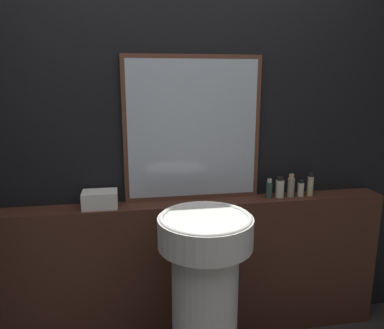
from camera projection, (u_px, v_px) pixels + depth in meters
wall_back at (181, 138)px, 2.23m from camera, size 8.00×0.06×2.50m
vanity_counter at (185, 271)px, 2.30m from camera, size 2.48×0.17×0.89m
pedestal_sink at (205, 296)px, 1.85m from camera, size 0.45×0.45×0.97m
mirror at (193, 129)px, 2.18m from camera, size 0.81×0.03×0.84m
towel_stack at (100, 199)px, 2.11m from camera, size 0.19×0.13×0.09m
shampoo_bottle at (269, 189)px, 2.28m from camera, size 0.04×0.04×0.12m
conditioner_bottle at (280, 188)px, 2.29m from camera, size 0.05×0.05×0.13m
lotion_bottle at (291, 186)px, 2.30m from camera, size 0.04×0.04×0.14m
body_wash_bottle at (301, 189)px, 2.31m from camera, size 0.04×0.04×0.10m
hand_soap_bottle at (310, 185)px, 2.32m from camera, size 0.04×0.04×0.15m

